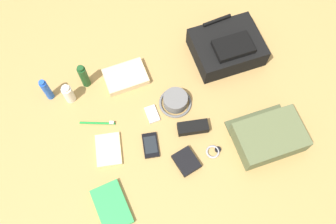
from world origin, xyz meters
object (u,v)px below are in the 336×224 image
at_px(backpack, 227,47).
at_px(bucket_hat, 175,101).
at_px(wristwatch, 213,152).
at_px(notepad, 108,150).
at_px(toothpaste_tube, 68,94).
at_px(deodorant_spray, 47,90).
at_px(folded_towel, 126,77).
at_px(media_player, 152,114).
at_px(sunglasses_case, 193,128).
at_px(shampoo_bottle, 84,76).
at_px(cell_phone, 151,145).
at_px(toothbrush, 99,123).
at_px(paperback_novel, 112,206).
at_px(wallet, 186,161).
at_px(toiletry_pouch, 269,137).

distance_m(backpack, bucket_hat, 0.38).
distance_m(wristwatch, notepad, 0.47).
bearing_deg(toothpaste_tube, deodorant_spray, 148.90).
bearing_deg(toothpaste_tube, folded_towel, -0.55).
bearing_deg(media_player, folded_towel, 100.75).
xyz_separation_m(bucket_hat, wristwatch, (0.06, -0.29, -0.02)).
relative_size(deodorant_spray, sunglasses_case, 1.05).
distance_m(bucket_hat, shampoo_bottle, 0.44).
distance_m(cell_phone, folded_towel, 0.37).
relative_size(toothbrush, notepad, 1.02).
bearing_deg(bucket_hat, toothbrush, 172.67).
bearing_deg(cell_phone, bucket_hat, 38.09).
height_order(wristwatch, toothbrush, toothbrush).
bearing_deg(shampoo_bottle, cell_phone, -68.82).
height_order(media_player, folded_towel, folded_towel).
relative_size(deodorant_spray, folded_towel, 0.74).
relative_size(paperback_novel, wristwatch, 2.79).
bearing_deg(wallet, toothpaste_tube, 118.40).
xyz_separation_m(deodorant_spray, media_player, (0.41, -0.28, -0.07)).
relative_size(toothpaste_tube, media_player, 1.32).
distance_m(toiletry_pouch, paperback_novel, 0.75).
height_order(shampoo_bottle, notepad, shampoo_bottle).
bearing_deg(deodorant_spray, sunglasses_case, -37.65).
xyz_separation_m(shampoo_bottle, wristwatch, (0.41, -0.56, -0.07)).
xyz_separation_m(toiletry_pouch, notepad, (-0.67, 0.24, -0.04)).
distance_m(backpack, cell_phone, 0.61).
bearing_deg(notepad, wristwatch, -9.36).
xyz_separation_m(backpack, paperback_novel, (-0.79, -0.48, -0.05)).
height_order(wallet, notepad, wallet).
bearing_deg(cell_phone, folded_towel, 86.54).
height_order(toiletry_pouch, paperback_novel, toiletry_pouch).
bearing_deg(paperback_novel, bucket_hat, 36.90).
bearing_deg(sunglasses_case, wristwatch, -59.21).
distance_m(shampoo_bottle, sunglasses_case, 0.56).
bearing_deg(deodorant_spray, shampoo_bottle, -0.94).
xyz_separation_m(paperback_novel, folded_towel, (0.28, 0.55, 0.01)).
distance_m(bucket_hat, notepad, 0.38).
bearing_deg(wristwatch, toothpaste_tube, 134.65).
bearing_deg(bucket_hat, wallet, -104.60).
xyz_separation_m(toiletry_pouch, toothbrush, (-0.67, 0.38, -0.04)).
xyz_separation_m(paperback_novel, wallet, (0.37, 0.05, 0.00)).
bearing_deg(paperback_novel, media_player, 45.26).
bearing_deg(toothbrush, wallet, -48.57).
xyz_separation_m(media_player, sunglasses_case, (0.14, -0.14, 0.01)).
bearing_deg(backpack, folded_towel, 172.38).
xyz_separation_m(toothbrush, notepad, (-0.01, -0.14, 0.00)).
xyz_separation_m(backpack, bucket_hat, (-0.34, -0.15, -0.03)).
height_order(toiletry_pouch, media_player, toiletry_pouch).
xyz_separation_m(cell_phone, toothbrush, (-0.17, 0.19, 0.00)).
bearing_deg(wallet, toothbrush, 123.36).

